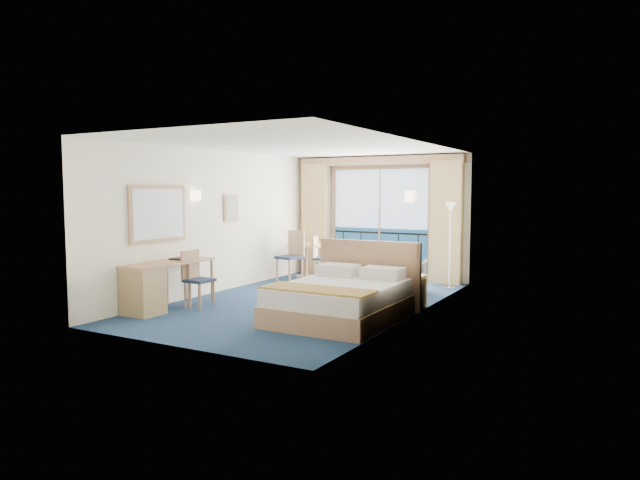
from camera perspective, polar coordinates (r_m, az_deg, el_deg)
The scene contains 22 objects.
floor at distance 10.00m, azimuth -1.37°, elevation -6.20°, with size 6.50×6.50×0.00m, color navy.
room_walls at distance 9.81m, azimuth -1.39°, elevation 4.04°, with size 4.04×6.54×2.72m.
balcony_door at distance 12.72m, azimuth 5.96°, elevation 1.37°, with size 2.36×0.03×2.52m.
curtain_left at distance 13.26m, azimuth -0.43°, elevation 2.12°, with size 0.65×0.22×2.55m, color tan.
curtain_right at distance 12.04m, azimuth 12.52°, elevation 1.71°, with size 0.65×0.22×2.55m, color tan.
pelmet at distance 12.60m, azimuth 5.84°, elevation 7.88°, with size 3.80×0.25×0.18m, color #AD7C5D.
mirror at distance 9.84m, azimuth -15.88°, elevation 2.53°, with size 0.05×1.25×0.95m.
wall_print at distance 11.30m, azimuth -8.88°, elevation 3.21°, with size 0.04×0.42×0.52m.
sconce_left at distance 10.47m, azimuth -12.31°, elevation 4.38°, with size 0.18×0.18×0.18m, color #FFE2B2.
sconce_right at distance 8.84m, azimuth 9.03°, elevation 4.34°, with size 0.18×0.18×0.18m, color #FFE2B2.
bed at distance 8.59m, azimuth 2.20°, elevation -5.93°, with size 1.78×2.12×1.12m.
nightstand at distance 9.57m, azimuth 9.10°, elevation -5.09°, with size 0.42×0.40×0.55m, color #A58857.
phone at distance 9.54m, azimuth 8.92°, elevation -3.20°, with size 0.18×0.14×0.08m, color silver.
armchair at distance 10.97m, azimuth 8.79°, elevation -3.55°, with size 0.69×0.71×0.64m, color #444953.
floor_lamp at distance 11.48m, azimuth 12.90°, elevation 1.63°, with size 0.24×0.24×1.70m.
desk at distance 9.41m, azimuth -16.74°, elevation -4.46°, with size 0.57×1.66×0.78m.
desk_chair at distance 9.70m, azimuth -12.35°, elevation -3.45°, with size 0.43×0.42×0.95m.
folder at distance 9.88m, azimuth -13.80°, elevation -1.84°, with size 0.31×0.23×0.03m, color black.
desk_lamp at distance 10.05m, azimuth -12.83°, elevation 0.06°, with size 0.11×0.11×0.43m.
round_table at distance 12.73m, azimuth -1.46°, elevation -1.21°, with size 0.83×0.83×0.75m.
table_chair_a at distance 12.51m, azimuth -0.02°, elevation -1.49°, with size 0.50×0.49×0.94m.
table_chair_b at distance 12.22m, azimuth -2.77°, elevation -1.28°, with size 0.55×0.56×1.08m.
Camera 1 is at (4.98, -8.46, 1.94)m, focal length 32.00 mm.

